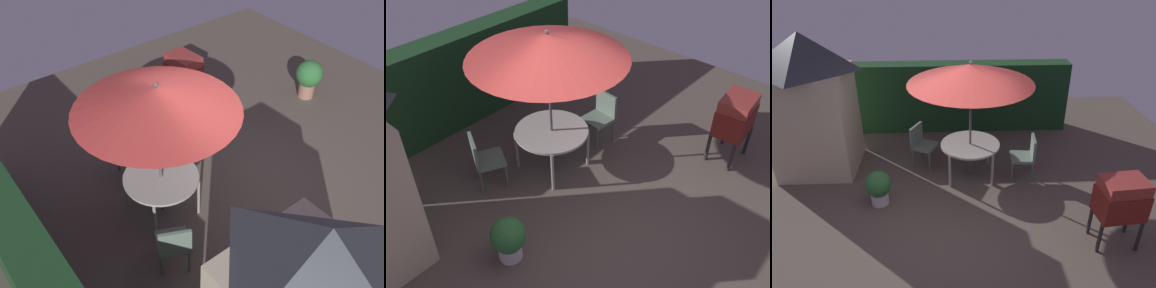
% 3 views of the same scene
% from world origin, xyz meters
% --- Properties ---
extents(ground_plane, '(11.00, 11.00, 0.00)m').
position_xyz_m(ground_plane, '(0.00, 0.00, 0.00)').
color(ground_plane, brown).
extents(hedge_backdrop, '(5.87, 0.52, 1.74)m').
position_xyz_m(hedge_backdrop, '(0.00, 3.50, 0.87)').
color(hedge_backdrop, '#193D1E').
rests_on(hedge_backdrop, ground).
extents(garden_shed, '(1.58, 1.46, 2.88)m').
position_xyz_m(garden_shed, '(-2.78, 1.70, 1.47)').
color(garden_shed, '#C6B793').
rests_on(garden_shed, ground).
extents(patio_table, '(1.19, 1.19, 0.74)m').
position_xyz_m(patio_table, '(0.37, 1.23, 0.68)').
color(patio_table, '#B2ADA3').
rests_on(patio_table, ground).
extents(patio_umbrella, '(2.37, 2.37, 2.43)m').
position_xyz_m(patio_umbrella, '(0.37, 1.23, 2.18)').
color(patio_umbrella, '#4C4C51').
rests_on(patio_umbrella, ground).
extents(bbq_grill, '(0.74, 0.56, 1.20)m').
position_xyz_m(bbq_grill, '(2.55, -0.84, 0.85)').
color(bbq_grill, maroon).
rests_on(bbq_grill, ground).
extents(chair_near_shed, '(0.62, 0.62, 0.90)m').
position_xyz_m(chair_near_shed, '(-0.65, 1.73, 0.52)').
color(chair_near_shed, slate).
rests_on(chair_near_shed, ground).
extents(chair_far_side, '(0.50, 0.50, 0.90)m').
position_xyz_m(chair_far_side, '(1.51, 1.13, 0.52)').
color(chair_far_side, slate).
rests_on(chair_far_side, ground).
extents(potted_plant_by_grill, '(0.48, 0.48, 0.67)m').
position_xyz_m(potted_plant_by_grill, '(-1.36, 0.34, 0.38)').
color(potted_plant_by_grill, silver).
rests_on(potted_plant_by_grill, ground).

